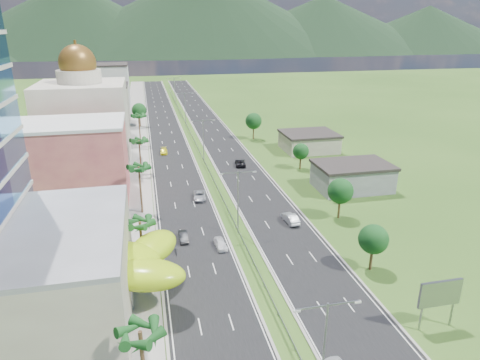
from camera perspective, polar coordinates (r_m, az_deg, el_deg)
ground at (r=63.49m, az=1.71°, el=-11.14°), size 500.00×500.00×0.00m
road_left at (r=146.44m, az=-9.98°, el=6.76°), size 11.00×260.00×0.04m
road_right at (r=147.84m, az=-4.13°, el=7.14°), size 11.00×260.00×0.04m
sidewalk_left at (r=146.34m, az=-13.71°, el=6.50°), size 7.00×260.00×0.12m
median_guardrail at (r=129.40m, az=-6.21°, el=5.48°), size 0.10×216.06×0.76m
streetlight_median_a at (r=40.37m, az=11.20°, el=-20.71°), size 6.04×0.25×11.00m
streetlight_median_b at (r=69.18m, az=-0.28°, el=-2.14°), size 6.04×0.25×11.00m
streetlight_median_c at (r=106.73m, az=-4.92°, el=5.79°), size 6.04×0.25×11.00m
streetlight_median_d at (r=150.50m, az=-7.35°, el=9.87°), size 6.04×0.25×11.00m
streetlight_median_e at (r=194.82m, az=-8.71°, el=12.10°), size 6.04×0.25×11.00m
lime_canopy at (r=56.35m, az=-17.64°, el=-10.65°), size 18.00×15.00×7.40m
pink_shophouse at (r=89.44m, az=-21.31°, el=2.16°), size 20.00×15.00×15.00m
domed_building at (r=110.63m, az=-20.01°, el=7.62°), size 20.00×20.00×28.70m
midrise_grey at (r=135.54m, az=-18.27°, el=8.46°), size 16.00×15.00×16.00m
midrise_beige at (r=157.37m, az=-17.57°, el=9.47°), size 16.00×15.00×13.00m
midrise_white at (r=179.67m, az=-17.15°, el=11.53°), size 16.00×15.00×18.00m
billboard at (r=54.29m, az=25.12°, el=-13.69°), size 5.20×0.35×6.20m
shed_near at (r=93.16m, az=14.73°, el=0.33°), size 15.00×10.00×5.00m
shed_far at (r=120.10m, az=9.17°, el=4.98°), size 14.00×12.00×4.40m
palm_tree_a at (r=39.43m, az=-13.14°, el=-19.62°), size 3.60×3.60×9.10m
palm_tree_b at (r=60.39m, az=-13.19°, el=-5.82°), size 3.60×3.60×8.10m
palm_tree_c at (r=78.47m, az=-13.33°, el=1.39°), size 3.60×3.60×9.60m
palm_tree_d at (r=100.82m, az=-13.32°, el=4.94°), size 3.60×3.60×8.60m
palm_tree_e at (r=125.02m, az=-13.37°, el=8.16°), size 3.60×3.60×9.40m
leafy_tree_lfar at (r=150.09m, az=-13.30°, el=9.02°), size 4.90×4.90×8.05m
leafy_tree_ra at (r=62.73m, az=17.37°, el=-7.56°), size 4.20×4.20×6.90m
leafy_tree_rb at (r=77.50m, az=13.25°, el=-1.46°), size 4.55×4.55×7.47m
leafy_tree_rc at (r=103.23m, az=8.12°, el=3.81°), size 3.85×3.85×6.33m
leafy_tree_rd at (r=129.52m, az=1.82°, el=7.86°), size 4.90×4.90×8.05m
mountain_ridge at (r=509.02m, az=-4.49°, el=16.26°), size 860.00×140.00×90.00m
car_white_near_left at (r=67.38m, az=-2.60°, el=-8.48°), size 1.84×4.06×1.35m
car_dark_left at (r=70.09m, az=-7.58°, el=-7.49°), size 1.42×3.92×1.29m
car_silver_mid_left at (r=85.61m, az=-5.41°, el=-2.09°), size 2.87×5.30×1.41m
car_yellow_far_left at (r=117.44m, az=-10.12°, el=3.81°), size 1.96×4.49×1.29m
car_silver_right at (r=75.87m, az=6.74°, el=-5.07°), size 2.05×5.02×1.62m
car_dark_far_right at (r=105.62m, az=0.04°, el=2.34°), size 3.16×5.53×1.45m
motorcycle at (r=66.44m, az=-8.56°, el=-9.19°), size 0.62×1.98×1.26m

